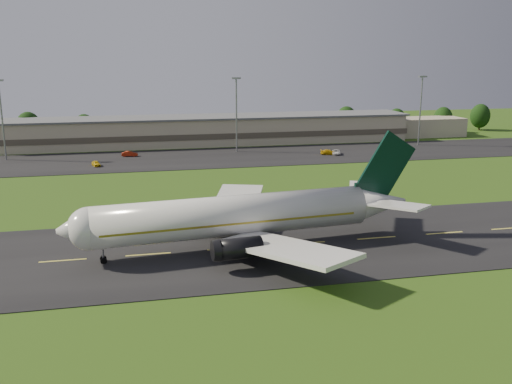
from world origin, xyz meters
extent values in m
plane|color=#264711|center=(0.00, 0.00, 0.00)|extent=(360.00, 360.00, 0.00)
cube|color=black|center=(0.00, 0.00, 0.05)|extent=(220.00, 30.00, 0.10)
cube|color=black|center=(0.00, 72.00, 0.05)|extent=(260.00, 30.00, 0.10)
cylinder|color=silver|center=(-10.35, 0.00, 4.80)|extent=(38.37, 9.35, 5.60)
sphere|color=silver|center=(-29.26, -1.89, 4.80)|extent=(5.60, 5.60, 5.60)
cone|color=silver|center=(-31.25, -2.09, 4.80)|extent=(4.51, 5.75, 5.38)
cone|color=silver|center=(12.03, 2.23, 4.80)|extent=(9.50, 6.35, 5.49)
cube|color=olive|center=(-10.85, -0.05, 4.45)|extent=(35.39, 9.09, 0.28)
cube|color=black|center=(-29.86, -1.95, 5.35)|extent=(2.29, 3.18, 0.65)
cube|color=silver|center=(-5.78, -10.60, 3.30)|extent=(15.48, 19.95, 2.20)
cube|color=silver|center=(-7.96, 11.29, 3.30)|extent=(12.60, 20.21, 2.20)
cube|color=silver|center=(12.53, -2.74, 5.70)|extent=(8.04, 9.29, 0.91)
cube|color=silver|center=(11.54, 7.21, 5.70)|extent=(6.93, 9.38, 0.91)
cube|color=black|center=(10.54, 2.09, 6.60)|extent=(5.03, 1.04, 3.00)
cube|color=black|center=(13.03, 2.33, 10.30)|extent=(9.43, 1.38, 10.55)
cylinder|color=black|center=(-11.05, -8.11, 2.90)|extent=(5.84, 3.24, 2.70)
cylinder|color=black|center=(-12.64, 7.81, 2.90)|extent=(5.84, 3.24, 2.70)
cube|color=tan|center=(0.00, 96.00, 4.00)|extent=(120.00, 15.00, 8.00)
cube|color=#4C4438|center=(0.00, 96.00, 3.20)|extent=(121.00, 15.40, 1.60)
cube|color=#595B60|center=(0.00, 96.00, 8.15)|extent=(122.00, 16.00, 0.50)
cube|color=tan|center=(70.00, 98.00, 3.00)|extent=(28.00, 11.00, 6.00)
cylinder|color=gray|center=(-55.00, 80.00, 10.00)|extent=(0.44, 0.44, 20.00)
cylinder|color=gray|center=(5.00, 80.00, 10.00)|extent=(0.44, 0.44, 20.00)
cube|color=gray|center=(5.00, 80.00, 20.10)|extent=(2.40, 1.20, 0.50)
cylinder|color=gray|center=(60.00, 80.00, 10.00)|extent=(0.44, 0.44, 20.00)
cube|color=gray|center=(60.00, 80.00, 20.10)|extent=(2.40, 1.20, 0.50)
cylinder|color=black|center=(-53.14, 105.65, 1.55)|extent=(0.56, 0.56, 3.11)
ellipsoid|color=black|center=(-53.14, 105.65, 5.35)|extent=(7.25, 7.25, 9.06)
cylinder|color=black|center=(-37.24, 106.61, 1.38)|extent=(0.56, 0.56, 2.75)
ellipsoid|color=black|center=(-37.24, 106.61, 4.74)|extent=(6.42, 6.42, 8.03)
cylinder|color=black|center=(47.36, 106.47, 1.50)|extent=(0.56, 0.56, 2.99)
ellipsoid|color=black|center=(47.36, 106.47, 5.15)|extent=(6.98, 6.98, 8.72)
cylinder|color=black|center=(65.20, 105.63, 1.34)|extent=(0.56, 0.56, 2.68)
ellipsoid|color=black|center=(65.20, 105.63, 4.61)|extent=(6.25, 6.25, 7.82)
cylinder|color=black|center=(82.28, 104.91, 1.38)|extent=(0.56, 0.56, 2.76)
ellipsoid|color=black|center=(82.28, 104.91, 4.75)|extent=(6.44, 6.44, 8.05)
cylinder|color=black|center=(98.34, 107.46, 1.47)|extent=(0.56, 0.56, 2.93)
ellipsoid|color=black|center=(98.34, 107.46, 5.05)|extent=(6.84, 6.84, 8.55)
imported|color=gold|center=(-32.08, 66.22, 0.73)|extent=(2.52, 3.99, 1.27)
imported|color=maroon|center=(-24.08, 78.22, 0.79)|extent=(4.35, 2.05, 1.38)
imported|color=silver|center=(30.28, 69.32, 0.72)|extent=(3.34, 4.91, 1.25)
imported|color=gold|center=(28.30, 69.46, 0.77)|extent=(4.94, 3.05, 1.34)
camera|label=1|loc=(-23.44, -74.02, 26.29)|focal=40.00mm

